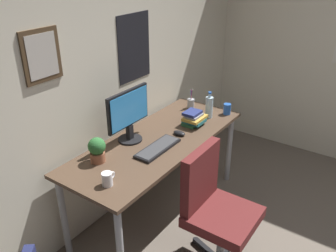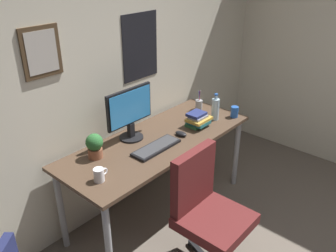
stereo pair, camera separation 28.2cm
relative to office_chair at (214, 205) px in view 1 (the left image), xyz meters
The scene contains 12 objects.
wall_back 1.33m from the office_chair, 87.81° to the left, with size 4.40×0.10×2.60m.
desk 0.72m from the office_chair, 70.56° to the left, with size 1.76×0.68×0.76m.
office_chair is the anchor object (origin of this frame).
monitor 0.97m from the office_chair, 83.90° to the left, with size 0.46×0.20×0.43m.
keyboard 0.62m from the office_chair, 80.29° to the left, with size 0.43×0.15×0.03m.
computer_mouse 0.73m from the office_chair, 54.72° to the left, with size 0.06×0.11×0.04m.
water_bottle 1.06m from the office_chair, 31.90° to the left, with size 0.07×0.07×0.25m.
coffee_mug_near 1.14m from the office_chair, 22.59° to the left, with size 0.11×0.07×0.10m.
coffee_mug_far 0.78m from the office_chair, 130.27° to the left, with size 0.11×0.07×0.10m.
potted_plant 0.94m from the office_chair, 109.98° to the left, with size 0.13×0.13×0.19m.
pen_cup 1.26m from the office_chair, 39.74° to the left, with size 0.07×0.07×0.20m.
book_stack_left 0.90m from the office_chair, 41.69° to the left, with size 0.22×0.17×0.13m.
Camera 1 is at (-1.88, 0.18, 2.16)m, focal length 37.91 mm.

